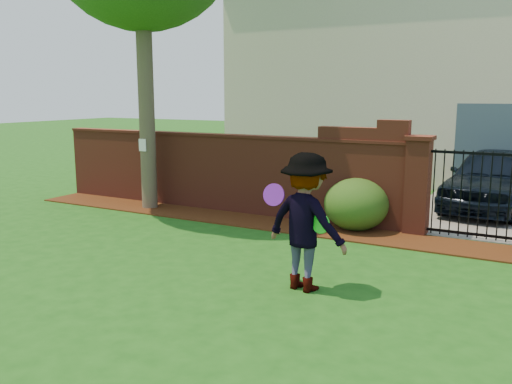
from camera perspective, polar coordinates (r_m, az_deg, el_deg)
The scene contains 13 objects.
ground at distance 8.10m, azimuth -6.85°, elevation -8.75°, with size 80.00×80.00×0.01m, color #194D13.
mulch_bed at distance 11.29m, azimuth -1.00°, elevation -3.05°, with size 11.10×1.08×0.03m, color #37190A.
brick_wall at distance 12.22m, azimuth -3.81°, elevation 2.31°, with size 8.70×0.31×2.16m.
pillar_left at distance 10.56m, azimuth 16.87°, elevation 0.76°, with size 0.50×0.50×1.88m.
iron_gate at distance 10.42m, azimuth 22.76°, elevation -0.30°, with size 1.78×0.03×1.60m.
driveway at distance 14.49m, azimuth 24.20°, elevation -1.01°, with size 3.20×8.00×0.01m, color slate.
house at distance 18.55m, azimuth 18.13°, elevation 11.50°, with size 12.40×6.40×6.30m.
car at distance 13.30m, azimuth 23.73°, elevation 1.20°, with size 1.69×4.21×1.43m, color black.
paper_notice at distance 12.46m, azimuth -12.02°, elevation 4.92°, with size 0.20×0.01×0.28m, color white.
shrub_left at distance 10.64m, azimuth 10.63°, elevation -1.31°, with size 1.26×1.26×1.03m, color #1B4514.
man at distance 7.22m, azimuth 5.14°, elevation -3.26°, with size 1.22×0.70×1.88m, color gray.
frisbee_purple at distance 7.12m, azimuth 1.92°, elevation -0.29°, with size 0.30×0.30×0.03m, color purple.
frisbee_green at distance 7.03m, azimuth 6.91°, elevation -3.35°, with size 0.27×0.27×0.02m, color #1CD31E.
Camera 1 is at (4.47, -6.22, 2.64)m, focal length 37.51 mm.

